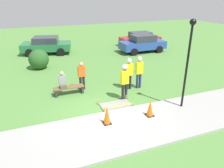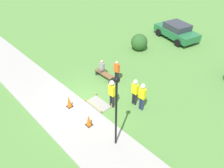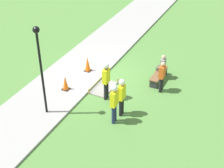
% 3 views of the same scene
% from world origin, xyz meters
% --- Properties ---
extents(ground_plane, '(60.00, 60.00, 0.00)m').
position_xyz_m(ground_plane, '(0.00, 0.00, 0.00)').
color(ground_plane, '#51843D').
extents(sidewalk, '(28.00, 2.99, 0.10)m').
position_xyz_m(sidewalk, '(0.00, -1.50, 0.05)').
color(sidewalk, '#9E9E99').
rests_on(sidewalk, ground_plane).
extents(wet_concrete_patch, '(1.54, 0.90, 0.28)m').
position_xyz_m(wet_concrete_patch, '(0.90, 0.49, 0.03)').
color(wet_concrete_patch, gray).
rests_on(wet_concrete_patch, ground_plane).
extents(traffic_cone_near_patch, '(0.34, 0.34, 0.81)m').
position_xyz_m(traffic_cone_near_patch, '(-0.09, -0.96, 0.50)').
color(traffic_cone_near_patch, black).
rests_on(traffic_cone_near_patch, sidewalk).
extents(traffic_cone_far_patch, '(0.34, 0.34, 0.73)m').
position_xyz_m(traffic_cone_far_patch, '(1.90, -1.06, 0.46)').
color(traffic_cone_far_patch, black).
rests_on(traffic_cone_far_patch, sidewalk).
extents(park_bench, '(1.62, 0.44, 0.45)m').
position_xyz_m(park_bench, '(-0.97, 2.67, 0.31)').
color(park_bench, '#2D2D33').
rests_on(park_bench, ground_plane).
extents(person_seated_on_bench, '(0.36, 0.44, 0.89)m').
position_xyz_m(person_seated_on_bench, '(-1.27, 2.72, 0.80)').
color(person_seated_on_bench, brown).
rests_on(person_seated_on_bench, park_bench).
extents(worker_supervisor, '(0.40, 0.27, 1.90)m').
position_xyz_m(worker_supervisor, '(2.98, 2.07, 1.15)').
color(worker_supervisor, navy).
rests_on(worker_supervisor, ground_plane).
extents(worker_assistant, '(0.40, 0.26, 1.83)m').
position_xyz_m(worker_assistant, '(2.38, 2.13, 1.10)').
color(worker_assistant, black).
rests_on(worker_assistant, ground_plane).
extents(worker_trainee, '(0.40, 0.28, 1.93)m').
position_xyz_m(worker_trainee, '(1.58, 0.99, 1.17)').
color(worker_trainee, black).
rests_on(worker_trainee, ground_plane).
extents(bystander_in_orange_shirt, '(0.40, 0.22, 1.62)m').
position_xyz_m(bystander_in_orange_shirt, '(-0.12, 3.09, 0.91)').
color(bystander_in_orange_shirt, black).
rests_on(bystander_in_orange_shirt, ground_plane).
extents(lamppost_near, '(0.28, 0.28, 4.08)m').
position_xyz_m(lamppost_near, '(3.78, -0.85, 2.76)').
color(lamppost_near, black).
rests_on(lamppost_near, sidewalk).
extents(parked_car_blue, '(4.19, 2.03, 1.60)m').
position_xyz_m(parked_car_blue, '(7.28, 9.45, 0.81)').
color(parked_car_blue, '#28479E').
rests_on(parked_car_blue, ground_plane).
extents(parked_car_green, '(4.64, 2.98, 1.52)m').
position_xyz_m(parked_car_green, '(-1.14, 12.13, 0.80)').
color(parked_car_green, '#236B3D').
rests_on(parked_car_green, ground_plane).
extents(parked_car_red, '(4.19, 1.98, 1.41)m').
position_xyz_m(parked_car_red, '(8.32, 11.89, 0.73)').
color(parked_car_red, red).
rests_on(parked_car_red, ground_plane).
extents(shrub_rounded_near, '(1.44, 1.44, 1.44)m').
position_xyz_m(shrub_rounded_near, '(-2.12, 7.83, 0.72)').
color(shrub_rounded_near, '#285623').
rests_on(shrub_rounded_near, ground_plane).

